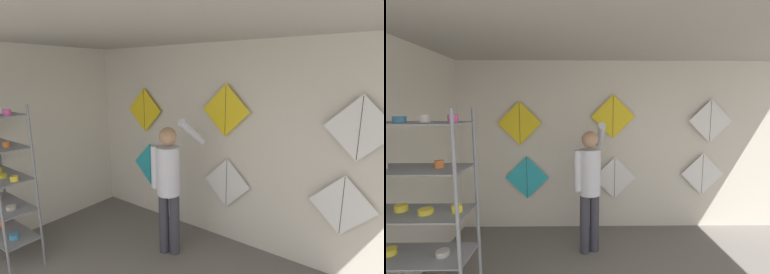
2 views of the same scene
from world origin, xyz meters
TOP-DOWN VIEW (x-y plane):
  - back_panel at (0.00, 3.78)m, footprint 5.97×0.06m
  - ceiling_slab at (0.00, 1.88)m, footprint 5.97×4.55m
  - shelf_rack at (-2.05, 1.64)m, footprint 0.95×0.44m
  - shopkeeper at (-0.47, 2.99)m, footprint 0.45×0.70m
  - kite_0 at (-1.47, 3.69)m, footprint 0.72×0.01m
  - kite_1 at (-0.01, 3.69)m, footprint 0.72×0.01m
  - kite_2 at (1.47, 3.69)m, footprint 0.72×0.01m
  - kite_3 at (-1.57, 3.69)m, footprint 0.72×0.01m
  - kite_4 at (-0.05, 3.69)m, footprint 0.72×0.01m
  - kite_5 at (1.55, 3.69)m, footprint 0.72×0.01m

SIDE VIEW (x-z plane):
  - kite_1 at x=-0.01m, z-range 0.52..1.23m
  - kite_0 at x=-1.47m, z-range 0.53..1.24m
  - kite_2 at x=1.47m, z-range 0.58..1.29m
  - shopkeeper at x=-0.47m, z-range 0.12..1.96m
  - shelf_rack at x=-2.05m, z-range 0.12..2.17m
  - back_panel at x=0.00m, z-range 0.00..2.80m
  - kite_3 at x=-1.57m, z-range 1.44..2.15m
  - kite_5 at x=1.55m, z-range 1.47..2.18m
  - kite_4 at x=-0.05m, z-range 1.54..2.26m
  - ceiling_slab at x=0.00m, z-range 2.80..2.84m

